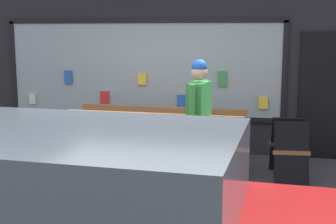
% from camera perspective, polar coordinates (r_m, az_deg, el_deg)
% --- Properties ---
extents(ground_plane, '(40.00, 40.00, 0.00)m').
position_cam_1_polar(ground_plane, '(6.21, -3.33, -9.92)').
color(ground_plane, '#2D2D33').
extents(shopfront_facade, '(8.49, 0.29, 3.32)m').
position_cam_1_polar(shopfront_facade, '(8.20, 0.63, 6.59)').
color(shopfront_facade, black).
rests_on(shopfront_facade, ground_plane).
extents(display_table_main, '(2.64, 0.77, 0.95)m').
position_cam_1_polar(display_table_main, '(6.99, -1.38, -1.20)').
color(display_table_main, brown).
rests_on(display_table_main, ground_plane).
extents(person_browsing, '(0.31, 0.67, 1.73)m').
position_cam_1_polar(person_browsing, '(6.39, 3.79, 0.08)').
color(person_browsing, '#2D334C').
rests_on(person_browsing, ground_plane).
extents(small_dog, '(0.47, 0.51, 0.42)m').
position_cam_1_polar(small_dog, '(6.41, -0.92, -6.60)').
color(small_dog, '#99724C').
rests_on(small_dog, ground_plane).
extents(sandwich_board_sign, '(0.55, 0.80, 0.85)m').
position_cam_1_polar(sandwich_board_sign, '(6.94, 14.53, -4.34)').
color(sandwich_board_sign, black).
rests_on(sandwich_board_sign, ground_plane).
extents(parked_car, '(4.42, 2.21, 1.41)m').
position_cam_1_polar(parked_car, '(3.53, -11.88, -12.81)').
color(parked_car, '#A51919').
rests_on(parked_car, ground_plane).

